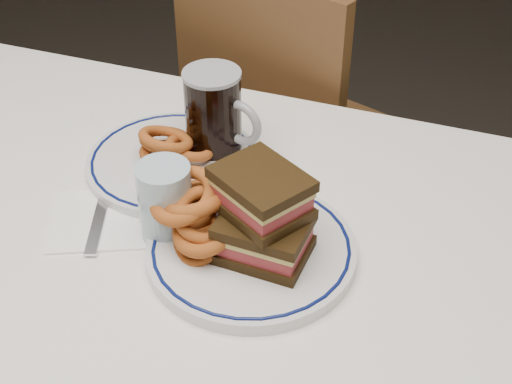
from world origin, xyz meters
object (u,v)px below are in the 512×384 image
(beer_mug, at_px, (215,115))
(far_plate, at_px, (173,162))
(main_plate, at_px, (251,250))
(reuben_sandwich, at_px, (263,215))
(chair_far, at_px, (288,134))

(beer_mug, relative_size, far_plate, 0.55)
(main_plate, bearing_deg, far_plate, 141.50)
(beer_mug, xyz_separation_m, far_plate, (-0.05, -0.06, -0.07))
(main_plate, relative_size, beer_mug, 1.89)
(reuben_sandwich, relative_size, far_plate, 0.54)
(reuben_sandwich, distance_m, beer_mug, 0.26)
(main_plate, distance_m, reuben_sandwich, 0.07)
(chair_far, relative_size, reuben_sandwich, 6.18)
(reuben_sandwich, bearing_deg, chair_far, 104.59)
(beer_mug, distance_m, far_plate, 0.10)
(reuben_sandwich, bearing_deg, far_plate, 143.46)
(chair_far, height_order, main_plate, chair_far)
(far_plate, bearing_deg, reuben_sandwich, -36.54)
(beer_mug, bearing_deg, far_plate, -133.39)
(main_plate, height_order, far_plate, main_plate)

